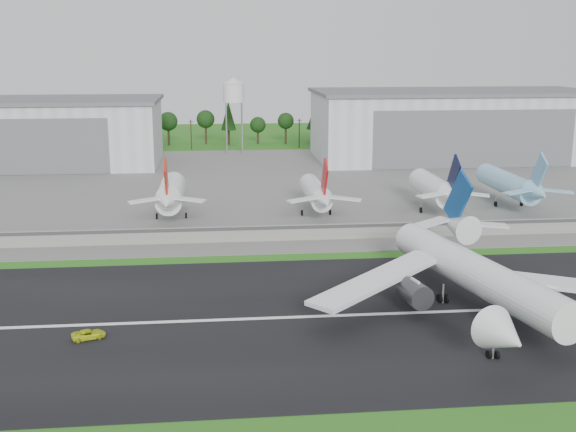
{
  "coord_description": "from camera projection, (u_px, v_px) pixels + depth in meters",
  "views": [
    {
      "loc": [
        -12.53,
        -93.36,
        40.43
      ],
      "look_at": [
        1.06,
        40.0,
        9.0
      ],
      "focal_mm": 45.0,
      "sensor_mm": 36.0,
      "label": 1
    }
  ],
  "objects": [
    {
      "name": "ground",
      "position": [
        309.0,
        344.0,
        100.89
      ],
      "size": [
        600.0,
        600.0,
        0.0
      ],
      "primitive_type": "plane",
      "color": "#235E16",
      "rests_on": "ground"
    },
    {
      "name": "runway",
      "position": [
        301.0,
        317.0,
        110.56
      ],
      "size": [
        320.0,
        60.0,
        0.1
      ],
      "primitive_type": "cube",
      "color": "black",
      "rests_on": "ground"
    },
    {
      "name": "runway_centerline",
      "position": [
        301.0,
        317.0,
        110.55
      ],
      "size": [
        220.0,
        1.0,
        0.02
      ],
      "primitive_type": "cube",
      "color": "white",
      "rests_on": "runway"
    },
    {
      "name": "apron",
      "position": [
        258.0,
        185.0,
        217.11
      ],
      "size": [
        320.0,
        150.0,
        0.1
      ],
      "primitive_type": "cube",
      "color": "slate",
      "rests_on": "ground"
    },
    {
      "name": "blast_fence",
      "position": [
        276.0,
        233.0,
        153.73
      ],
      "size": [
        240.0,
        0.61,
        3.5
      ],
      "color": "gray",
      "rests_on": "ground"
    },
    {
      "name": "hangar_west",
      "position": [
        19.0,
        132.0,
        250.08
      ],
      "size": [
        97.0,
        44.0,
        23.2
      ],
      "color": "silver",
      "rests_on": "ground"
    },
    {
      "name": "hangar_east",
      "position": [
        453.0,
        125.0,
        265.14
      ],
      "size": [
        102.0,
        47.0,
        25.2
      ],
      "color": "silver",
      "rests_on": "ground"
    },
    {
      "name": "water_tower",
      "position": [
        234.0,
        90.0,
        273.98
      ],
      "size": [
        8.4,
        8.4,
        29.4
      ],
      "color": "#99999E",
      "rests_on": "ground"
    },
    {
      "name": "utility_poles",
      "position": [
        246.0,
        149.0,
        294.6
      ],
      "size": [
        230.0,
        3.0,
        12.0
      ],
      "primitive_type": null,
      "color": "black",
      "rests_on": "ground"
    },
    {
      "name": "treeline",
      "position": [
        244.0,
        144.0,
        309.13
      ],
      "size": [
        320.0,
        16.0,
        22.0
      ],
      "primitive_type": null,
      "color": "black",
      "rests_on": "ground"
    },
    {
      "name": "main_airliner",
      "position": [
        476.0,
        282.0,
        111.73
      ],
      "size": [
        56.02,
        58.88,
        18.17
      ],
      "rotation": [
        0.0,
        0.0,
        3.35
      ],
      "color": "white",
      "rests_on": "runway"
    },
    {
      "name": "ground_vehicle",
      "position": [
        89.0,
        334.0,
        102.18
      ],
      "size": [
        5.22,
        3.65,
        1.32
      ],
      "primitive_type": "imported",
      "rotation": [
        0.0,
        0.0,
        1.91
      ],
      "color": "#C4D218",
      "rests_on": "runway"
    },
    {
      "name": "parked_jet_red_a",
      "position": [
        170.0,
        194.0,
        171.31
      ],
      "size": [
        7.36,
        31.29,
        16.89
      ],
      "color": "white",
      "rests_on": "ground"
    },
    {
      "name": "parked_jet_red_b",
      "position": [
        317.0,
        193.0,
        174.82
      ],
      "size": [
        7.36,
        31.29,
        16.34
      ],
      "color": "white",
      "rests_on": "ground"
    },
    {
      "name": "parked_jet_navy",
      "position": [
        437.0,
        189.0,
        177.75
      ],
      "size": [
        7.36,
        31.29,
        16.79
      ],
      "color": "white",
      "rests_on": "ground"
    },
    {
      "name": "parked_jet_skyblue",
      "position": [
        512.0,
        185.0,
        184.72
      ],
      "size": [
        7.36,
        37.29,
        16.67
      ],
      "color": "#88C8EC",
      "rests_on": "ground"
    }
  ]
}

